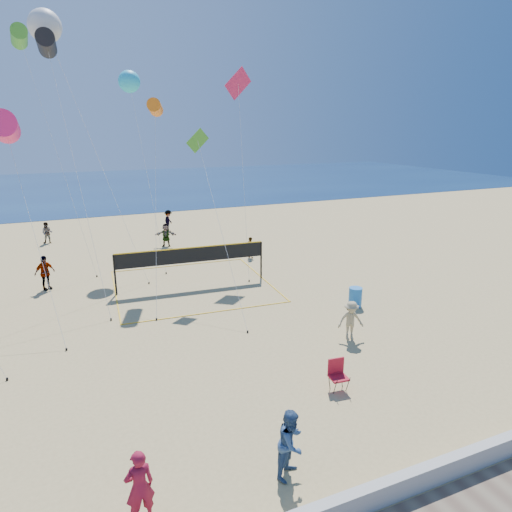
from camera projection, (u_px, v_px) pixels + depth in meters
name	position (u px, v px, depth m)	size (l,w,h in m)	color
ground	(237.00, 453.00, 12.52)	(120.00, 120.00, 0.00)	tan
ocean	(85.00, 187.00, 67.20)	(140.00, 50.00, 0.03)	#10254C
woman	(139.00, 486.00, 10.13)	(0.67, 0.44, 1.84)	maroon
bystander_a	(291.00, 443.00, 11.51)	(0.90, 0.70, 1.86)	navy
bystander_b	(351.00, 320.00, 19.01)	(1.08, 0.62, 1.68)	tan
far_person_0	(45.00, 273.00, 24.79)	(1.13, 0.47, 1.92)	gray
far_person_1	(166.00, 235.00, 33.86)	(1.59, 0.51, 1.72)	gray
far_person_2	(251.00, 247.00, 30.90)	(0.53, 0.35, 1.45)	gray
far_person_3	(47.00, 233.00, 34.72)	(0.80, 0.62, 1.64)	gray
far_person_4	(168.00, 221.00, 38.52)	(1.20, 0.69, 1.86)	gray
camp_chair	(337.00, 373.00, 15.41)	(0.64, 0.77, 1.20)	#AA1324
trash_barrel	(355.00, 297.00, 22.59)	(0.65, 0.65, 0.97)	blue
volleyball_net	(192.00, 260.00, 25.22)	(8.95, 8.81, 2.25)	black
kite_0	(5.00, 127.00, 20.95)	(2.21, 7.92, 9.39)	#F7216D
kite_1	(46.00, 44.00, 23.16)	(1.88, 8.08, 13.29)	black
kite_2	(155.00, 108.00, 25.23)	(2.57, 7.88, 10.13)	orange
kite_4	(201.00, 154.00, 23.80)	(1.33, 7.48, 8.57)	green
kite_5	(239.00, 91.00, 27.99)	(2.37, 5.17, 12.18)	#DE2453
kite_6	(45.00, 26.00, 23.93)	(4.96, 4.71, 14.56)	silver
kite_7	(129.00, 82.00, 29.02)	(1.52, 6.07, 12.07)	#24BAE7
kite_8	(19.00, 37.00, 26.14)	(3.20, 5.39, 14.19)	green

